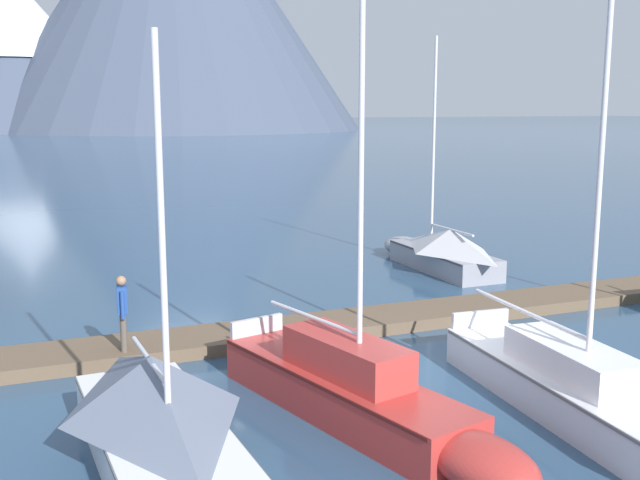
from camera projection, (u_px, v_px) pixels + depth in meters
name	position (u px, v px, depth m)	size (l,w,h in m)	color
ground_plane	(433.00, 380.00, 15.73)	(700.00, 700.00, 0.00)	#2D4C6B
mountain_shoulder_ridge	(15.00, 48.00, 178.10)	(58.59, 58.59, 36.17)	#424C60
mountain_rear_spur	(226.00, 22.00, 200.03)	(70.68, 70.68, 54.08)	slate
dock	(351.00, 324.00, 19.33)	(22.69, 2.16, 0.30)	brown
sailboat_second_berth	(161.00, 424.00, 11.63)	(2.20, 6.57, 6.68)	white
sailboat_mid_dock_port	(362.00, 395.00, 13.39)	(2.96, 7.50, 7.51)	#B2332D
sailboat_mid_dock_starboard	(581.00, 393.00, 13.60)	(2.11, 7.58, 8.22)	silver
sailboat_far_berth	(440.00, 249.00, 26.39)	(1.98, 6.38, 8.02)	#93939E
person_on_dock	(122.00, 308.00, 16.57)	(0.27, 0.59, 1.69)	brown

